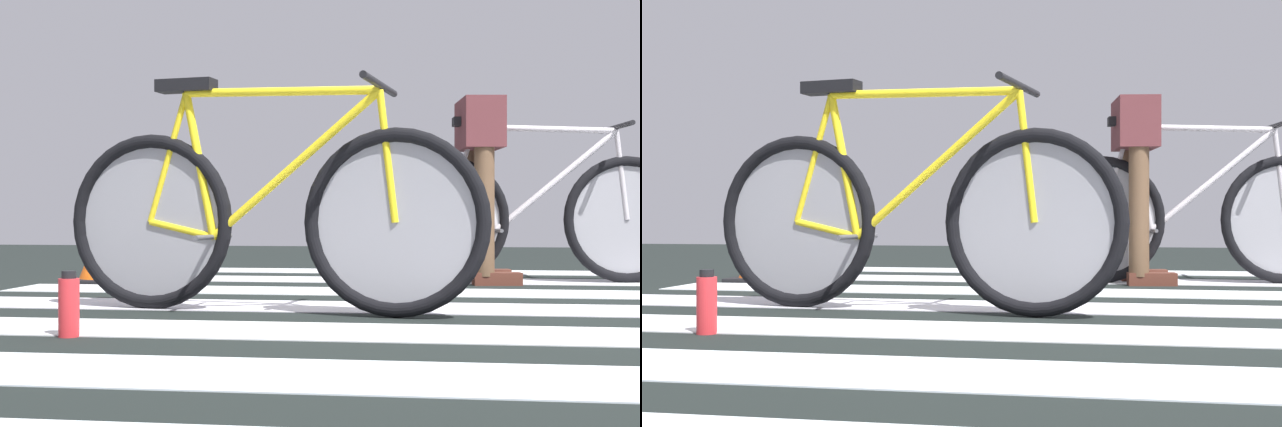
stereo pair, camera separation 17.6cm
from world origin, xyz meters
The scene contains 7 objects.
ground centered at (0.00, 0.00, 0.01)m, with size 18.00×14.00×0.02m.
crosswalk_markings centered at (0.03, -0.22, 0.02)m, with size 5.36×5.77×0.00m.
bicycle_1_of_2 centered at (-1.09, -0.08, 0.41)m, with size 1.72×0.54×0.93m.
bicycle_2_of_2 centered at (0.11, 1.59, 0.41)m, with size 1.73×0.52×0.93m.
cyclist_2_of_2 centered at (-0.19, 1.55, 0.69)m, with size 0.36×0.44×1.03m.
water_bottle centered at (-1.59, -0.81, 0.12)m, with size 0.07×0.07×0.21m.
traffic_cone centered at (-2.30, 1.33, 0.22)m, with size 0.37×0.37×0.42m.
Camera 2 is at (-0.25, -3.47, 0.41)m, focal length 49.34 mm.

